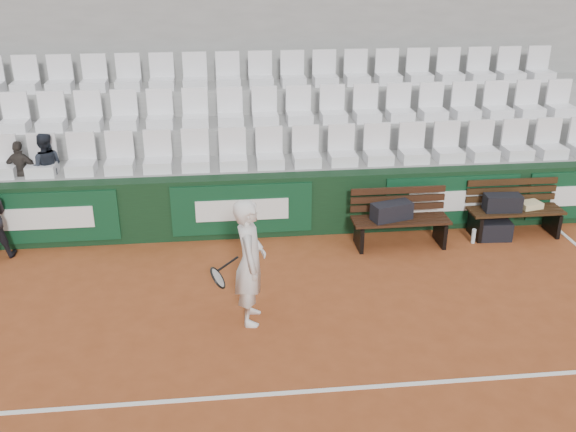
{
  "coord_description": "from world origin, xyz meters",
  "views": [
    {
      "loc": [
        -0.49,
        -5.45,
        4.45
      ],
      "look_at": [
        0.37,
        2.4,
        1.0
      ],
      "focal_mm": 40.0,
      "sensor_mm": 36.0,
      "label": 1
    }
  ],
  "objects_px": {
    "spectator_b": "(17,144)",
    "spectator_c": "(42,140)",
    "bench_left": "(400,232)",
    "sports_bag_right": "(503,203)",
    "water_bottle_near": "(360,240)",
    "water_bottle_far": "(473,236)",
    "sports_bag_left": "(392,211)",
    "sports_bag_ground": "(495,230)",
    "bench_right": "(514,222)",
    "tennis_player": "(250,262)"
  },
  "relations": [
    {
      "from": "sports_bag_right",
      "to": "water_bottle_near",
      "type": "distance_m",
      "value": 2.37
    },
    {
      "from": "water_bottle_far",
      "to": "tennis_player",
      "type": "relative_size",
      "value": 0.15
    },
    {
      "from": "water_bottle_near",
      "to": "water_bottle_far",
      "type": "distance_m",
      "value": 1.82
    },
    {
      "from": "bench_right",
      "to": "spectator_b",
      "type": "xyz_separation_m",
      "value": [
        -7.79,
        0.98,
        1.27
      ]
    },
    {
      "from": "bench_right",
      "to": "sports_bag_ground",
      "type": "relative_size",
      "value": 3.03
    },
    {
      "from": "water_bottle_far",
      "to": "sports_bag_right",
      "type": "bearing_deg",
      "value": 21.86
    },
    {
      "from": "bench_left",
      "to": "sports_bag_ground",
      "type": "distance_m",
      "value": 1.57
    },
    {
      "from": "bench_left",
      "to": "spectator_c",
      "type": "distance_m",
      "value": 5.75
    },
    {
      "from": "sports_bag_right",
      "to": "tennis_player",
      "type": "bearing_deg",
      "value": -153.78
    },
    {
      "from": "sports_bag_left",
      "to": "sports_bag_right",
      "type": "height_order",
      "value": "sports_bag_left"
    },
    {
      "from": "bench_left",
      "to": "sports_bag_right",
      "type": "bearing_deg",
      "value": 5.21
    },
    {
      "from": "water_bottle_far",
      "to": "water_bottle_near",
      "type": "bearing_deg",
      "value": 179.22
    },
    {
      "from": "bench_right",
      "to": "spectator_c",
      "type": "distance_m",
      "value": 7.59
    },
    {
      "from": "bench_right",
      "to": "sports_bag_right",
      "type": "bearing_deg",
      "value": -175.89
    },
    {
      "from": "sports_bag_ground",
      "to": "bench_right",
      "type": "bearing_deg",
      "value": 17.17
    },
    {
      "from": "bench_right",
      "to": "water_bottle_far",
      "type": "relative_size",
      "value": 6.34
    },
    {
      "from": "sports_bag_right",
      "to": "spectator_b",
      "type": "distance_m",
      "value": 7.66
    },
    {
      "from": "bench_left",
      "to": "water_bottle_near",
      "type": "height_order",
      "value": "bench_left"
    },
    {
      "from": "sports_bag_left",
      "to": "sports_bag_ground",
      "type": "xyz_separation_m",
      "value": [
        1.72,
        0.05,
        -0.43
      ]
    },
    {
      "from": "spectator_b",
      "to": "water_bottle_near",
      "type": "bearing_deg",
      "value": 179.32
    },
    {
      "from": "water_bottle_near",
      "to": "tennis_player",
      "type": "height_order",
      "value": "tennis_player"
    },
    {
      "from": "water_bottle_near",
      "to": "spectator_b",
      "type": "xyz_separation_m",
      "value": [
        -5.22,
        1.17,
        1.37
      ]
    },
    {
      "from": "sports_bag_ground",
      "to": "water_bottle_near",
      "type": "distance_m",
      "value": 2.21
    },
    {
      "from": "bench_left",
      "to": "spectator_b",
      "type": "xyz_separation_m",
      "value": [
        -5.86,
        1.15,
        1.27
      ]
    },
    {
      "from": "sports_bag_ground",
      "to": "spectator_b",
      "type": "relative_size",
      "value": 0.5
    },
    {
      "from": "bench_left",
      "to": "tennis_player",
      "type": "bearing_deg",
      "value": -142.38
    },
    {
      "from": "sports_bag_right",
      "to": "spectator_c",
      "type": "distance_m",
      "value": 7.29
    },
    {
      "from": "water_bottle_far",
      "to": "tennis_player",
      "type": "distance_m",
      "value": 4.1
    },
    {
      "from": "spectator_c",
      "to": "bench_right",
      "type": "bearing_deg",
      "value": 165.52
    },
    {
      "from": "sports_bag_ground",
      "to": "spectator_b",
      "type": "distance_m",
      "value": 7.63
    },
    {
      "from": "bench_left",
      "to": "spectator_c",
      "type": "bearing_deg",
      "value": 168.12
    },
    {
      "from": "sports_bag_left",
      "to": "sports_bag_ground",
      "type": "bearing_deg",
      "value": 1.65
    },
    {
      "from": "sports_bag_left",
      "to": "water_bottle_far",
      "type": "relative_size",
      "value": 2.63
    },
    {
      "from": "sports_bag_right",
      "to": "sports_bag_left",
      "type": "bearing_deg",
      "value": -175.54
    },
    {
      "from": "water_bottle_far",
      "to": "bench_right",
      "type": "bearing_deg",
      "value": 16.24
    },
    {
      "from": "sports_bag_left",
      "to": "water_bottle_near",
      "type": "xyz_separation_m",
      "value": [
        -0.49,
        -0.03,
        -0.46
      ]
    },
    {
      "from": "spectator_b",
      "to": "spectator_c",
      "type": "relative_size",
      "value": 0.9
    },
    {
      "from": "sports_bag_ground",
      "to": "spectator_b",
      "type": "xyz_separation_m",
      "value": [
        -7.43,
        1.09,
        1.34
      ]
    },
    {
      "from": "sports_bag_right",
      "to": "spectator_b",
      "type": "relative_size",
      "value": 0.58
    },
    {
      "from": "bench_right",
      "to": "water_bottle_near",
      "type": "xyz_separation_m",
      "value": [
        -2.57,
        -0.19,
        -0.1
      ]
    },
    {
      "from": "bench_right",
      "to": "water_bottle_far",
      "type": "bearing_deg",
      "value": -163.76
    },
    {
      "from": "bench_right",
      "to": "spectator_b",
      "type": "distance_m",
      "value": 7.95
    },
    {
      "from": "tennis_player",
      "to": "sports_bag_right",
      "type": "bearing_deg",
      "value": 26.22
    },
    {
      "from": "spectator_b",
      "to": "water_bottle_far",
      "type": "bearing_deg",
      "value": -177.67
    },
    {
      "from": "sports_bag_left",
      "to": "water_bottle_near",
      "type": "distance_m",
      "value": 0.67
    },
    {
      "from": "bench_left",
      "to": "spectator_b",
      "type": "bearing_deg",
      "value": 168.87
    },
    {
      "from": "sports_bag_left",
      "to": "water_bottle_near",
      "type": "relative_size",
      "value": 2.47
    },
    {
      "from": "water_bottle_far",
      "to": "tennis_player",
      "type": "bearing_deg",
      "value": -153.21
    },
    {
      "from": "sports_bag_ground",
      "to": "sports_bag_right",
      "type": "bearing_deg",
      "value": 40.15
    },
    {
      "from": "spectator_b",
      "to": "spectator_c",
      "type": "distance_m",
      "value": 0.38
    }
  ]
}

